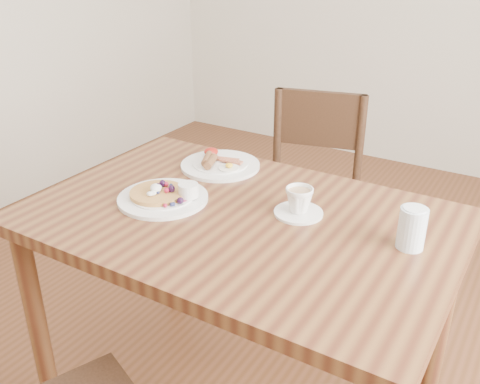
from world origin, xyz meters
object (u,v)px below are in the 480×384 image
at_px(chair_far, 310,188).
at_px(teacup_saucer, 299,203).
at_px(breakfast_plate, 219,164).
at_px(dining_table, 240,244).
at_px(water_glass, 412,228).
at_px(pancake_plate, 164,196).

xyz_separation_m(chair_far, teacup_saucer, (0.26, -0.68, 0.29)).
xyz_separation_m(chair_far, breakfast_plate, (-0.12, -0.51, 0.27)).
relative_size(breakfast_plate, teacup_saucer, 1.93).
relative_size(dining_table, teacup_saucer, 8.57).
height_order(dining_table, teacup_saucer, teacup_saucer).
height_order(breakfast_plate, teacup_saucer, teacup_saucer).
height_order(dining_table, breakfast_plate, breakfast_plate).
height_order(teacup_saucer, water_glass, water_glass).
bearing_deg(breakfast_plate, teacup_saucer, -24.03).
xyz_separation_m(dining_table, water_glass, (0.46, 0.07, 0.15)).
height_order(dining_table, chair_far, chair_far).
xyz_separation_m(chair_far, pancake_plate, (-0.12, -0.81, 0.27)).
bearing_deg(teacup_saucer, chair_far, 111.11).
bearing_deg(teacup_saucer, breakfast_plate, 155.97).
relative_size(dining_table, breakfast_plate, 4.44).
xyz_separation_m(pancake_plate, water_glass, (0.70, 0.11, 0.04)).
bearing_deg(teacup_saucer, water_glass, -2.82).
xyz_separation_m(pancake_plate, teacup_saucer, (0.38, 0.13, 0.02)).
bearing_deg(chair_far, pancake_plate, 68.29).
distance_m(chair_far, teacup_saucer, 0.79).
bearing_deg(pancake_plate, chair_far, 81.82).
relative_size(pancake_plate, breakfast_plate, 1.00).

